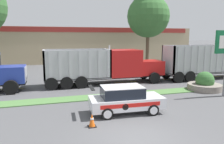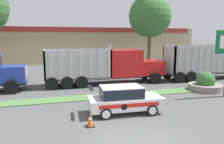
{
  "view_description": "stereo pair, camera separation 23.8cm",
  "coord_description": "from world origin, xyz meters",
  "px_view_note": "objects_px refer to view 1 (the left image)",
  "views": [
    {
      "loc": [
        -3.64,
        -8.41,
        4.37
      ],
      "look_at": [
        1.09,
        7.42,
        1.77
      ],
      "focal_mm": 35.0,
      "sensor_mm": 36.0,
      "label": 1
    },
    {
      "loc": [
        -3.41,
        -8.47,
        4.37
      ],
      "look_at": [
        1.09,
        7.42,
        1.77
      ],
      "focal_mm": 35.0,
      "sensor_mm": 36.0,
      "label": 2
    }
  ],
  "objects_px": {
    "dump_truck_trail": "(115,66)",
    "traffic_cone": "(92,120)",
    "dump_truck_lead": "(222,63)",
    "rally_car": "(125,99)",
    "stone_planter": "(205,84)"
  },
  "relations": [
    {
      "from": "dump_truck_trail",
      "to": "stone_planter",
      "type": "relative_size",
      "value": 4.15
    },
    {
      "from": "stone_planter",
      "to": "dump_truck_trail",
      "type": "bearing_deg",
      "value": 142.84
    },
    {
      "from": "dump_truck_lead",
      "to": "rally_car",
      "type": "xyz_separation_m",
      "value": [
        -14.22,
        -7.77,
        -0.84
      ]
    },
    {
      "from": "dump_truck_lead",
      "to": "rally_car",
      "type": "relative_size",
      "value": 2.76
    },
    {
      "from": "dump_truck_trail",
      "to": "traffic_cone",
      "type": "relative_size",
      "value": 17.18
    },
    {
      "from": "dump_truck_lead",
      "to": "traffic_cone",
      "type": "relative_size",
      "value": 18.07
    },
    {
      "from": "dump_truck_trail",
      "to": "rally_car",
      "type": "relative_size",
      "value": 2.63
    },
    {
      "from": "dump_truck_trail",
      "to": "rally_car",
      "type": "xyz_separation_m",
      "value": [
        -2.01,
        -8.25,
        -0.82
      ]
    },
    {
      "from": "dump_truck_trail",
      "to": "traffic_cone",
      "type": "xyz_separation_m",
      "value": [
        -4.27,
        -9.71,
        -1.32
      ]
    },
    {
      "from": "dump_truck_lead",
      "to": "rally_car",
      "type": "bearing_deg",
      "value": -151.35
    },
    {
      "from": "dump_truck_trail",
      "to": "traffic_cone",
      "type": "bearing_deg",
      "value": -113.73
    },
    {
      "from": "dump_truck_trail",
      "to": "traffic_cone",
      "type": "distance_m",
      "value": 10.69
    },
    {
      "from": "rally_car",
      "to": "stone_planter",
      "type": "distance_m",
      "value": 9.06
    },
    {
      "from": "stone_planter",
      "to": "dump_truck_lead",
      "type": "bearing_deg",
      "value": 36.73
    },
    {
      "from": "stone_planter",
      "to": "traffic_cone",
      "type": "bearing_deg",
      "value": -155.41
    }
  ]
}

